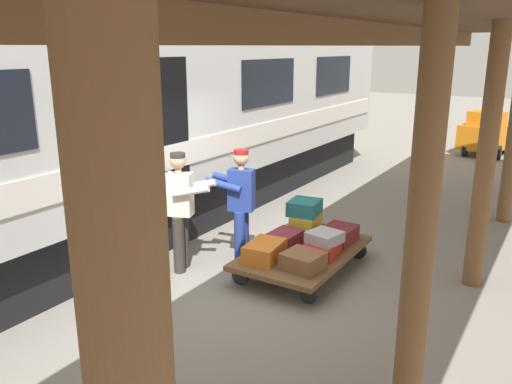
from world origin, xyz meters
name	(u,v)px	position (x,y,z in m)	size (l,w,h in m)	color
ground_plane	(269,287)	(0.00, 0.00, 0.00)	(60.00, 60.00, 0.00)	gray
platform_canopy	(472,28)	(-2.21, 0.00, 3.26)	(3.20, 16.20, 3.56)	brown
train_car	(89,116)	(3.23, 0.00, 2.06)	(3.03, 16.75, 4.00)	silver
luggage_cart	(303,253)	(-0.15, -0.71, 0.27)	(1.28, 2.11, 0.32)	brown
suitcase_red_plastic	(322,248)	(-0.43, -0.71, 0.40)	(0.42, 0.58, 0.17)	#AD231E
suitcase_orange_carryall	(265,251)	(0.14, -0.13, 0.44)	(0.42, 0.60, 0.24)	#CC6B23
suitcase_burgundy_valise	(285,239)	(0.14, -0.71, 0.42)	(0.38, 0.47, 0.22)	maroon
suitcase_brown_leather	(303,261)	(-0.43, -0.13, 0.43)	(0.48, 0.45, 0.22)	brown
suitcase_tan_vintage	(304,229)	(0.14, -1.29, 0.40)	(0.43, 0.51, 0.16)	tan
suitcase_maroon_trunk	(339,234)	(-0.43, -1.29, 0.43)	(0.43, 0.56, 0.22)	maroon
suitcase_yellow_case	(306,219)	(0.11, -1.32, 0.55)	(0.36, 0.55, 0.15)	gold
suitcase_gray_aluminum	(325,237)	(-0.46, -0.73, 0.56)	(0.40, 0.41, 0.15)	#9EA0A5
suitcase_teal_softside	(305,207)	(0.14, -1.31, 0.74)	(0.43, 0.47, 0.22)	#1E666B
porter_in_overalls	(240,203)	(0.76, -0.48, 0.93)	(0.73, 0.56, 1.70)	navy
porter_by_door	(181,208)	(1.33, 0.15, 0.93)	(0.73, 0.58, 1.70)	#332D28
baggage_tug	(486,134)	(-0.97, -10.91, 0.63)	(1.44, 1.90, 1.30)	orange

